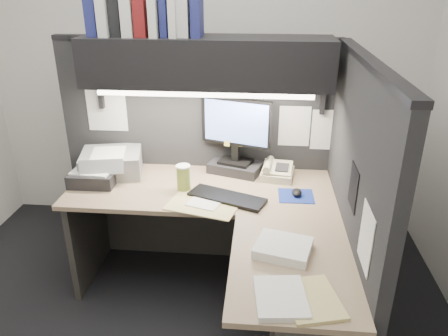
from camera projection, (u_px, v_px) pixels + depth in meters
The scene contains 21 objects.
floor at pixel (174, 336), 2.63m from camera, with size 3.50×3.50×0.00m, color black.
wall_back at pixel (203, 63), 3.44m from camera, with size 3.50×0.04×2.70m, color silver.
partition_back at pixel (198, 155), 3.15m from camera, with size 1.90×0.06×1.60m, color black.
partition_right at pixel (350, 213), 2.39m from camera, with size 0.06×1.50×1.60m, color black.
desk at pixel (246, 281), 2.41m from camera, with size 1.70×1.53×0.73m.
overhead_shelf at pixel (207, 62), 2.69m from camera, with size 1.55×0.34×0.30m, color black.
task_light_tube at pixel (204, 94), 2.63m from camera, with size 0.04×0.04×1.32m, color white.
monitor at pixel (236, 144), 2.96m from camera, with size 0.47×0.31×0.53m.
keyboard at pixel (227, 198), 2.67m from camera, with size 0.48×0.16×0.02m, color black.
mousepad at pixel (296, 196), 2.71m from camera, with size 0.22×0.20×0.00m, color navy.
mouse at pixel (297, 192), 2.71m from camera, with size 0.06×0.10×0.04m, color black.
telephone at pixel (277, 172), 2.95m from camera, with size 0.21×0.22×0.09m, color #BEB792.
coffee_cup at pixel (183, 179), 2.76m from camera, with size 0.09×0.09×0.16m, color #A3A943.
printer at pixel (112, 163), 2.99m from camera, with size 0.40×0.34×0.16m, color gray.
notebook_stack at pixel (94, 177), 2.87m from camera, with size 0.29×0.24×0.09m, color black.
open_folder at pixel (203, 204), 2.61m from camera, with size 0.42×0.27×0.01m, color tan.
paper_stack_a at pixel (283, 248), 2.16m from camera, with size 0.26×0.22×0.05m, color white.
paper_stack_b at pixel (281, 298), 1.84m from camera, with size 0.21×0.27×0.03m, color white.
manila_stack at pixel (312, 299), 1.84m from camera, with size 0.22×0.28×0.02m, color tan.
binder_row at pixel (145, 11), 2.60m from camera, with size 0.69×0.26×0.31m.
pinned_papers at pixel (252, 142), 2.67m from camera, with size 1.76×1.31×0.51m.
Camera 1 is at (0.48, -1.95, 1.99)m, focal length 35.00 mm.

